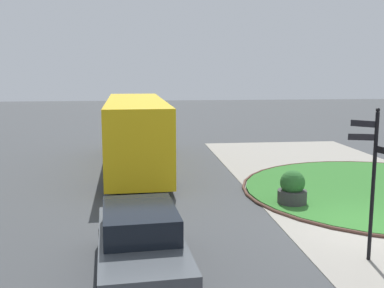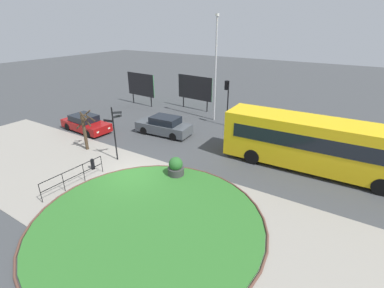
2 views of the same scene
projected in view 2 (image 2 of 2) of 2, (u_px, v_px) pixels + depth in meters
name	position (u px, v px, depth m)	size (l,w,h in m)	color
ground	(131.00, 175.00, 16.99)	(120.00, 120.00, 0.00)	#3D3F42
sidewalk_paving	(109.00, 189.00, 15.62)	(32.00, 8.46, 0.02)	gray
grass_island	(148.00, 221.00, 13.00)	(10.65, 10.65, 0.10)	#2D6B28
grass_kerb_ring	(148.00, 221.00, 12.99)	(10.96, 10.96, 0.11)	brown
signpost_directional	(114.00, 130.00, 18.09)	(1.14, 0.78, 3.69)	black
bollard_foreground	(93.00, 164.00, 17.55)	(0.23, 0.23, 0.74)	black
railing_grass_edge	(73.00, 175.00, 15.60)	(0.17, 3.90, 1.11)	black
bus_yellow	(317.00, 144.00, 17.00)	(11.34, 2.90, 3.23)	yellow
car_near_lane	(86.00, 124.00, 23.72)	(4.67, 2.11, 1.36)	maroon
car_far_lane	(164.00, 126.00, 22.96)	(4.70, 2.16, 1.52)	#474C51
traffic_light_near	(227.00, 93.00, 23.97)	(0.48, 0.31, 4.01)	black
lamppost_tall	(216.00, 67.00, 24.64)	(0.32, 0.32, 9.23)	#B7B7BC
billboard_left	(141.00, 85.00, 30.51)	(3.84, 0.39, 3.50)	black
billboard_right	(195.00, 88.00, 28.91)	(4.23, 0.46, 3.53)	black
planter_near_signpost	(176.00, 168.00, 16.72)	(0.99, 0.99, 1.23)	#383838
street_tree_bare	(85.00, 129.00, 19.82)	(1.48, 1.20, 3.01)	#423323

